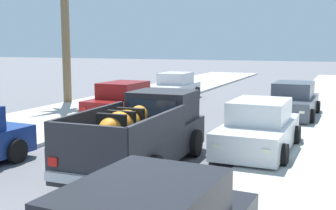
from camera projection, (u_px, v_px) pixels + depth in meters
sidewalk_left at (64, 116)px, 18.12m from camera, size 5.08×60.00×0.12m
curb_left at (86, 118)px, 17.68m from camera, size 0.16×60.00×0.10m
curb_right at (308, 136)px, 14.29m from camera, size 0.16×60.00×0.10m
pickup_truck at (142, 135)px, 10.88m from camera, size 2.30×5.25×1.80m
car_left_near at (124, 101)px, 18.12m from camera, size 2.08×4.28×1.54m
car_right_near at (259, 129)px, 12.21m from camera, size 2.08×4.28×1.54m
car_left_far at (175, 87)px, 24.01m from camera, size 2.13×4.31×1.54m
car_right_far at (293, 102)px, 17.95m from camera, size 2.09×4.29×1.54m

